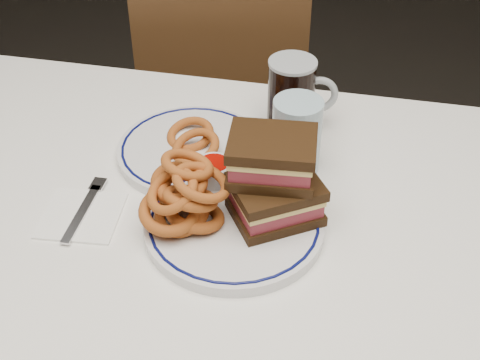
% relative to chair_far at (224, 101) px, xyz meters
% --- Properties ---
extents(dining_table, '(1.27, 0.87, 0.75)m').
position_rel_chair_far_xyz_m(dining_table, '(0.16, -0.77, 0.16)').
color(dining_table, white).
rests_on(dining_table, floor).
extents(chair_far, '(0.48, 0.48, 0.89)m').
position_rel_chair_far_xyz_m(chair_far, '(0.00, 0.00, 0.00)').
color(chair_far, '#432E15').
rests_on(chair_far, floor).
extents(main_plate, '(0.27, 0.27, 0.02)m').
position_rel_chair_far_xyz_m(main_plate, '(0.20, -0.77, 0.28)').
color(main_plate, silver).
rests_on(main_plate, dining_table).
extents(reuben_sandwich, '(0.16, 0.15, 0.13)m').
position_rel_chair_far_xyz_m(reuben_sandwich, '(0.25, -0.73, 0.35)').
color(reuben_sandwich, black).
rests_on(reuben_sandwich, main_plate).
extents(onion_rings_main, '(0.14, 0.14, 0.12)m').
position_rel_chair_far_xyz_m(onion_rings_main, '(0.12, -0.78, 0.33)').
color(onion_rings_main, brown).
rests_on(onion_rings_main, main_plate).
extents(ketchup_ramekin, '(0.06, 0.06, 0.03)m').
position_rel_chair_far_xyz_m(ketchup_ramekin, '(0.15, -0.68, 0.30)').
color(ketchup_ramekin, silver).
rests_on(ketchup_ramekin, main_plate).
extents(beer_mug, '(0.12, 0.08, 0.14)m').
position_rel_chair_far_xyz_m(beer_mug, '(0.24, -0.49, 0.34)').
color(beer_mug, black).
rests_on(beer_mug, dining_table).
extents(water_glass, '(0.08, 0.08, 0.13)m').
position_rel_chair_far_xyz_m(water_glass, '(0.26, -0.59, 0.33)').
color(water_glass, '#9AB7C7').
rests_on(water_glass, dining_table).
extents(far_plate, '(0.26, 0.26, 0.02)m').
position_rel_chair_far_xyz_m(far_plate, '(0.09, -0.60, 0.28)').
color(far_plate, silver).
rests_on(far_plate, dining_table).
extents(onion_rings_far, '(0.11, 0.13, 0.06)m').
position_rel_chair_far_xyz_m(onion_rings_far, '(0.09, -0.60, 0.30)').
color(onion_rings_far, brown).
rests_on(onion_rings_far, far_plate).
extents(napkin_fork, '(0.13, 0.16, 0.01)m').
position_rel_chair_far_xyz_m(napkin_fork, '(-0.04, -0.78, 0.27)').
color(napkin_fork, white).
rests_on(napkin_fork, dining_table).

